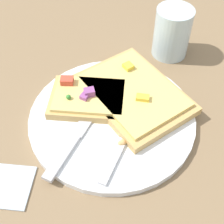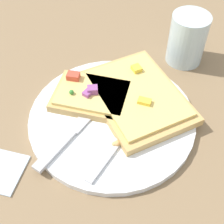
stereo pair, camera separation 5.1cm
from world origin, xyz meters
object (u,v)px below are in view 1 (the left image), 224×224
Objects in this scene: pizza_slice_main at (133,93)px; pizza_slice_corner at (89,98)px; plate at (112,118)px; knife at (78,132)px; fork at (130,126)px; drinking_glass at (172,32)px.

pizza_slice_corner is at bearing -116.39° from pizza_slice_main.
plate is 0.06m from knife.
fork is at bearing 147.36° from pizza_slice_corner.
knife is at bearing -122.62° from drinking_glass.
fork is at bearing -55.95° from knife.
pizza_slice_main reaches higher than knife.
fork is at bearing -31.11° from plate.
knife is 0.12m from pizza_slice_main.
plate is at bearing -75.55° from pizza_slice_main.
plate is at bearing -117.30° from drinking_glass.
pizza_slice_main is 0.16m from drinking_glass.
knife is 2.18× the size of drinking_glass.
plate is 2.81× the size of drinking_glass.
knife is at bearing 121.92° from fork.
drinking_glass reaches higher than knife.
knife is at bearing -83.96° from pizza_slice_main.
plate is 1.40× the size of fork.
pizza_slice_corner reaches higher than plate.
pizza_slice_corner reaches higher than pizza_slice_main.
knife is 1.61× the size of pizza_slice_corner.
pizza_slice_main is (0.03, 0.05, 0.02)m from plate.
pizza_slice_main is at bearing -114.61° from drinking_glass.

